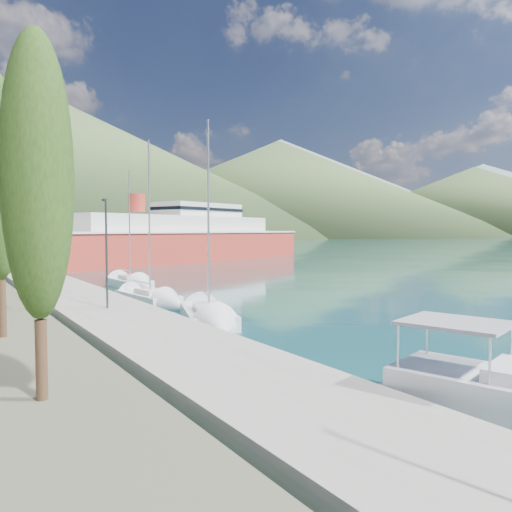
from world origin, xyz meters
TOP-DOWN VIEW (x-y plane):
  - ground at (0.00, 120.00)m, footprint 1400.00×1400.00m
  - quay at (-9.00, 26.00)m, footprint 5.00×88.00m
  - hills_far at (138.59, 618.73)m, footprint 1480.00×900.00m
  - hills_near at (98.04, 372.50)m, footprint 1010.00×520.00m
  - lamp_posts at (-9.00, 14.51)m, footprint 0.15×47.18m
  - sailboat_near at (-5.03, 10.19)m, footprint 5.05×8.71m
  - sailboat_mid at (-4.23, 19.26)m, footprint 3.03×8.67m
  - sailboat_far at (-2.31, 29.61)m, footprint 2.87×7.86m
  - ferry at (15.96, 63.42)m, footprint 56.40×31.20m

SIDE VIEW (x-z plane):
  - ground at x=0.00m, z-range 0.00..0.00m
  - sailboat_mid at x=-4.23m, z-range -5.82..6.42m
  - sailboat_far at x=-2.31m, z-range -5.37..6.01m
  - sailboat_near at x=-5.03m, z-range -5.68..6.32m
  - quay at x=-9.00m, z-range 0.00..0.80m
  - ferry at x=15.96m, z-range -2.17..8.93m
  - lamp_posts at x=-9.00m, z-range 1.05..7.11m
  - hills_near at x=98.04m, z-range -8.32..106.68m
  - hills_far at x=138.59m, z-range -12.61..167.39m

